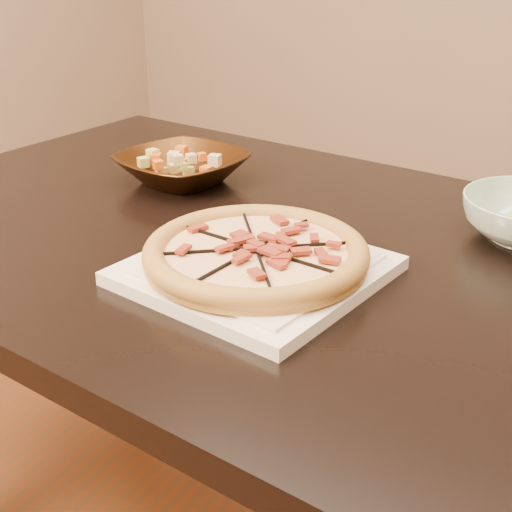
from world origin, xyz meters
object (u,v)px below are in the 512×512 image
object	(u,v)px
pizza	(256,253)
bronze_bowl	(182,168)
plate	(256,270)
dining_table	(253,296)

from	to	relation	value
pizza	bronze_bowl	distance (m)	0.40
pizza	bronze_bowl	bearing A→B (deg)	139.35
plate	bronze_bowl	xyz separation A→B (m)	(-0.31, 0.26, 0.02)
plate	bronze_bowl	world-z (taller)	bronze_bowl
dining_table	plate	world-z (taller)	plate
dining_table	bronze_bowl	distance (m)	0.30
plate	dining_table	bearing A→B (deg)	122.19
plate	pizza	distance (m)	0.02
dining_table	pizza	xyz separation A→B (m)	(0.08, -0.13, 0.14)
dining_table	bronze_bowl	world-z (taller)	bronze_bowl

